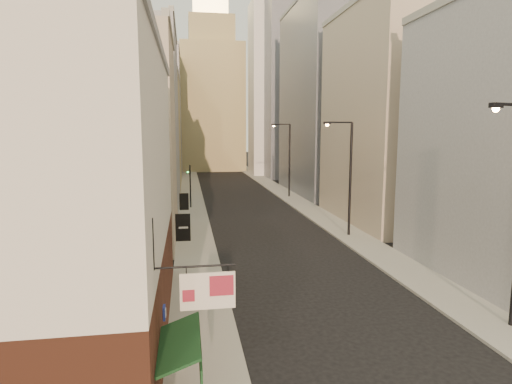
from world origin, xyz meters
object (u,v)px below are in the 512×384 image
object	(u,v)px
white_tower	(270,83)
streetlamp_mid	(348,172)
streetlamp_far	(288,156)
clock_tower	(212,93)
traffic_light_left	(190,178)

from	to	relation	value
white_tower	streetlamp_mid	size ratio (longest dim) A/B	4.35
white_tower	streetlamp_mid	bearing A→B (deg)	-94.23
streetlamp_far	clock_tower	bearing A→B (deg)	123.27
streetlamp_mid	traffic_light_left	distance (m)	20.20
clock_tower	traffic_light_left	size ratio (longest dim) A/B	8.98
white_tower	traffic_light_left	bearing A→B (deg)	-113.73
white_tower	streetlamp_mid	xyz separation A→B (m)	(-3.96, -53.54, -13.16)
clock_tower	white_tower	size ratio (longest dim) A/B	1.08
traffic_light_left	streetlamp_mid	bearing A→B (deg)	121.55
streetlamp_far	streetlamp_mid	bearing A→B (deg)	-66.24
clock_tower	traffic_light_left	distance (m)	54.15
clock_tower	streetlamp_mid	distance (m)	68.99
streetlamp_far	traffic_light_left	distance (m)	14.61
white_tower	streetlamp_far	world-z (taller)	white_tower
streetlamp_far	traffic_light_left	bearing A→B (deg)	-129.00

